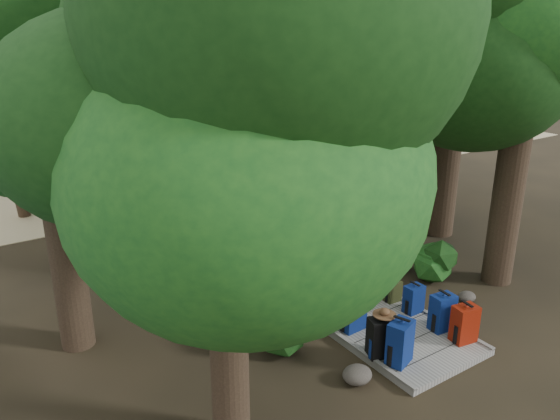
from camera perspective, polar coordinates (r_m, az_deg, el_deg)
ground at (r=12.89m, az=0.42°, el=-5.88°), size 120.00×120.00×0.00m
sand_beach at (r=27.02m, az=-19.19°, el=6.58°), size 40.00×22.00×0.02m
boardwalk at (r=13.63m, az=-1.95°, el=-4.16°), size 2.00×12.00×0.12m
backpack_left_a at (r=9.36m, az=12.44°, el=-13.15°), size 0.52×0.44×0.84m
backpack_left_b at (r=9.49m, az=10.49°, el=-12.75°), size 0.49×0.41×0.77m
backpack_left_c at (r=10.13m, az=7.60°, el=-10.14°), size 0.46×0.34×0.83m
backpack_right_a at (r=10.24m, az=18.75°, el=-11.01°), size 0.46×0.36×0.75m
backpack_right_b at (r=10.47m, az=16.63°, el=-10.03°), size 0.45×0.34×0.76m
backpack_right_c at (r=10.94m, az=13.81°, el=-8.87°), size 0.36×0.26×0.62m
backpack_right_d at (r=11.28m, az=11.69°, el=-8.17°), size 0.33×0.24×0.48m
duffel_right_khaki at (r=11.57m, az=10.22°, el=-7.54°), size 0.48×0.65×0.40m
duffel_right_black at (r=12.17m, az=6.16°, el=-5.86°), size 0.56×0.75×0.42m
suitcase_on_boardwalk at (r=10.59m, az=5.31°, el=-9.18°), size 0.43×0.24×0.67m
lone_suitcase_on_sand at (r=19.47m, az=-11.84°, el=3.51°), size 0.38×0.22×0.59m
hat_brown at (r=9.28m, az=10.87°, el=-10.38°), size 0.39×0.39×0.12m
hat_white at (r=9.83m, az=7.56°, el=-7.99°), size 0.34×0.34×0.11m
kayak at (r=20.17m, az=-21.73°, el=2.62°), size 1.67×2.82×0.28m
sun_lounger at (r=22.23m, az=-6.90°, el=5.79°), size 1.19×2.02×0.62m
tree_right_a at (r=11.97m, az=24.30°, el=12.99°), size 5.41×5.41×9.02m
tree_right_b at (r=14.43m, az=18.21°, el=16.97°), size 5.74×5.74×10.25m
tree_right_c at (r=14.64m, az=8.07°, el=15.27°), size 5.20×5.20×8.99m
tree_right_d at (r=18.11m, az=6.56°, el=19.80°), size 6.19×6.19×11.34m
tree_right_e at (r=20.47m, az=-1.56°, el=17.18°), size 5.24×5.24×9.43m
tree_right_f at (r=22.92m, az=-0.47°, el=17.31°), size 5.23×5.23×9.35m
tree_left_a at (r=6.41m, az=-5.97°, el=2.57°), size 4.39×4.39×7.32m
tree_left_b at (r=9.25m, az=-23.22°, el=9.28°), size 4.58×4.58×8.24m
tree_left_c at (r=12.34m, az=-22.05°, el=11.17°), size 4.64×4.64×8.06m
tree_back_a at (r=25.07m, az=-22.04°, el=15.91°), size 5.28×5.28×9.14m
tree_back_b at (r=26.63m, az=-16.11°, el=18.02°), size 5.82×5.82×10.40m
tree_back_c at (r=27.67m, az=-8.48°, el=16.90°), size 4.89×4.89×8.80m
palm_right_a at (r=18.31m, az=-3.06°, el=12.68°), size 3.96×3.96×6.75m
palm_right_b at (r=22.96m, az=-4.49°, el=16.85°), size 4.67×4.67×9.02m
palm_right_c at (r=24.16m, az=-11.05°, el=13.53°), size 4.00×4.00×6.37m
rock_left_a at (r=9.16m, az=8.07°, el=-16.67°), size 0.49×0.44×0.27m
rock_left_b at (r=9.86m, az=-6.11°, el=-13.95°), size 0.36×0.33×0.20m
rock_left_c at (r=12.65m, az=-8.56°, el=-5.87°), size 0.54×0.49×0.30m
rock_left_d at (r=14.22m, az=-13.55°, el=-3.63°), size 0.27×0.24×0.15m
rock_right_a at (r=11.97m, az=18.95°, el=-8.56°), size 0.37×0.34×0.21m
rock_right_b at (r=12.99m, az=12.69°, el=-5.50°), size 0.50×0.45×0.28m
rock_right_c at (r=14.48m, az=1.91°, el=-2.61°), size 0.30×0.27×0.16m
rock_right_d at (r=17.39m, az=0.35°, el=1.41°), size 0.50×0.45×0.27m
shrub_left_a at (r=9.65m, az=-0.76°, el=-12.20°), size 0.99×0.99×0.90m
shrub_left_b at (r=12.42m, az=-8.35°, el=-4.81°), size 1.01×1.01×0.91m
shrub_left_c at (r=15.51m, az=-19.22°, el=-0.63°), size 1.06×1.06×0.96m
shrub_right_a at (r=12.63m, az=16.15°, el=-4.96°), size 1.01×1.01×0.91m
shrub_right_b at (r=15.71m, az=3.19°, el=1.11°), size 1.29×1.29×1.16m
shrub_right_c at (r=17.90m, az=-4.52°, el=2.63°), size 0.80×0.80×0.72m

